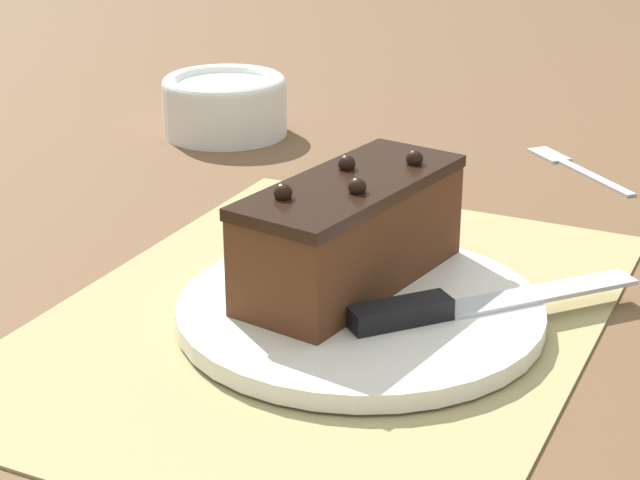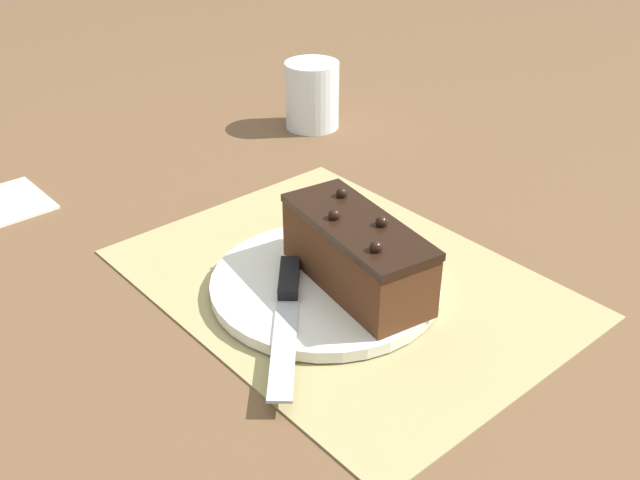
% 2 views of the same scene
% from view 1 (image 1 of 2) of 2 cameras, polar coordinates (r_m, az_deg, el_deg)
% --- Properties ---
extents(ground_plane, '(3.00, 3.00, 0.00)m').
position_cam_1_polar(ground_plane, '(0.71, 0.30, -4.13)').
color(ground_plane, brown).
extents(placemat_woven, '(0.46, 0.34, 0.00)m').
position_cam_1_polar(placemat_woven, '(0.71, 0.30, -3.99)').
color(placemat_woven, tan).
rests_on(placemat_woven, ground_plane).
extents(cake_plate, '(0.24, 0.24, 0.01)m').
position_cam_1_polar(cake_plate, '(0.69, 2.01, -3.91)').
color(cake_plate, white).
rests_on(cake_plate, placemat_woven).
extents(chocolate_cake, '(0.19, 0.10, 0.08)m').
position_cam_1_polar(chocolate_cake, '(0.71, 1.67, 0.46)').
color(chocolate_cake, '#512D19').
rests_on(chocolate_cake, cake_plate).
extents(serving_knife, '(0.17, 0.15, 0.01)m').
position_cam_1_polar(serving_knife, '(0.68, 6.91, -3.52)').
color(serving_knife, black).
rests_on(serving_knife, cake_plate).
extents(small_bowl, '(0.13, 0.13, 0.06)m').
position_cam_1_polar(small_bowl, '(1.11, -5.10, 7.29)').
color(small_bowl, white).
rests_on(small_bowl, ground_plane).
extents(dessert_fork, '(0.11, 0.12, 0.01)m').
position_cam_1_polar(dessert_fork, '(1.03, 13.31, 3.92)').
color(dessert_fork, '#B7BABF').
rests_on(dessert_fork, ground_plane).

